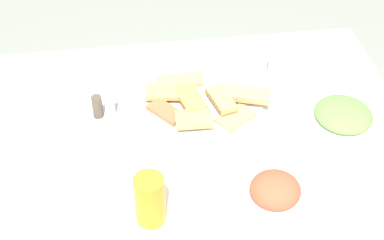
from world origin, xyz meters
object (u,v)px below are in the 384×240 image
at_px(salad_plate_greens, 343,116).
at_px(condiment_caddy, 105,111).
at_px(soda_can, 150,200).
at_px(pide_platter, 203,102).
at_px(salad_plate_rice, 275,192).
at_px(drinking_glass, 281,63).
at_px(dining_table, 185,166).

height_order(salad_plate_greens, condiment_caddy, condiment_caddy).
relative_size(soda_can, condiment_caddy, 1.27).
bearing_deg(pide_platter, soda_can, 64.88).
xyz_separation_m(salad_plate_greens, salad_plate_rice, (0.24, 0.23, 0.00)).
distance_m(pide_platter, drinking_glass, 0.26).
bearing_deg(condiment_caddy, drinking_glass, -167.76).
relative_size(drinking_glass, condiment_caddy, 1.12).
bearing_deg(dining_table, drinking_glass, -142.40).
relative_size(soda_can, drinking_glass, 1.14).
height_order(pide_platter, salad_plate_rice, salad_plate_rice).
xyz_separation_m(drinking_glass, condiment_caddy, (0.49, 0.11, -0.03)).
xyz_separation_m(dining_table, soda_can, (0.10, 0.22, 0.14)).
xyz_separation_m(salad_plate_rice, soda_can, (0.28, 0.02, 0.04)).
distance_m(salad_plate_greens, salad_plate_rice, 0.33).
relative_size(salad_plate_greens, soda_can, 1.63).
xyz_separation_m(soda_can, condiment_caddy, (0.09, -0.35, -0.03)).
bearing_deg(soda_can, salad_plate_greens, -154.18).
height_order(soda_can, drinking_glass, soda_can).
bearing_deg(salad_plate_rice, soda_can, 3.77).
xyz_separation_m(salad_plate_rice, condiment_caddy, (0.37, -0.33, 0.01)).
relative_size(dining_table, salad_plate_rice, 6.17).
distance_m(dining_table, salad_plate_greens, 0.43).
relative_size(pide_platter, drinking_glass, 3.22).
xyz_separation_m(soda_can, drinking_glass, (-0.40, -0.45, -0.01)).
relative_size(pide_platter, salad_plate_greens, 1.74).
height_order(dining_table, soda_can, soda_can).
bearing_deg(soda_can, drinking_glass, -131.67).
distance_m(salad_plate_greens, soda_can, 0.58).
bearing_deg(soda_can, pide_platter, -115.12).
bearing_deg(drinking_glass, salad_plate_rice, 74.20).
distance_m(salad_plate_rice, soda_can, 0.28).
relative_size(pide_platter, salad_plate_rice, 1.80).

